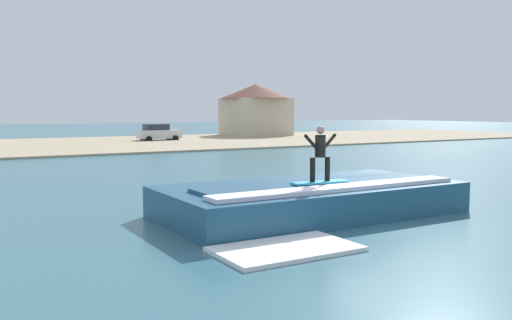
{
  "coord_description": "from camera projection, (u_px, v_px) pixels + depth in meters",
  "views": [
    {
      "loc": [
        -10.58,
        -12.26,
        3.27
      ],
      "look_at": [
        -0.56,
        4.67,
        1.45
      ],
      "focal_mm": 37.6,
      "sensor_mm": 36.0,
      "label": 1
    }
  ],
  "objects": [
    {
      "name": "ground_plane",
      "position": [
        351.0,
        219.0,
        16.18
      ],
      "size": [
        260.0,
        260.0,
        0.0
      ],
      "primitive_type": "plane",
      "color": "#366674"
    },
    {
      "name": "wave_crest",
      "position": [
        312.0,
        198.0,
        16.89
      ],
      "size": [
        9.43,
        4.56,
        1.09
      ],
      "color": "#225170",
      "rests_on": "ground_plane"
    },
    {
      "name": "surfboard",
      "position": [
        320.0,
        182.0,
        16.13
      ],
      "size": [
        1.87,
        0.64,
        0.06
      ],
      "color": "#33A5CC",
      "rests_on": "wave_crest"
    },
    {
      "name": "surfer",
      "position": [
        320.0,
        151.0,
        16.06
      ],
      "size": [
        1.19,
        0.32,
        1.67
      ],
      "color": "black",
      "rests_on": "surfboard"
    },
    {
      "name": "shoreline_bank",
      "position": [
        71.0,
        145.0,
        50.23
      ],
      "size": [
        120.0,
        25.69,
        0.15
      ],
      "color": "tan",
      "rests_on": "ground_plane"
    },
    {
      "name": "car_far_shore",
      "position": [
        158.0,
        133.0,
        57.17
      ],
      "size": [
        4.52,
        2.13,
        1.86
      ],
      "color": "silver",
      "rests_on": "ground_plane"
    },
    {
      "name": "house_gabled_white",
      "position": [
        256.0,
        108.0,
        68.66
      ],
      "size": [
        9.0,
        9.0,
        6.66
      ],
      "color": "beige",
      "rests_on": "ground_plane"
    },
    {
      "name": "whitewater_patch",
      "position": [
        286.0,
        249.0,
        12.5
      ],
      "size": [
        3.34,
        1.99,
        0.1
      ],
      "color": "white",
      "rests_on": "ground_plane"
    }
  ]
}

